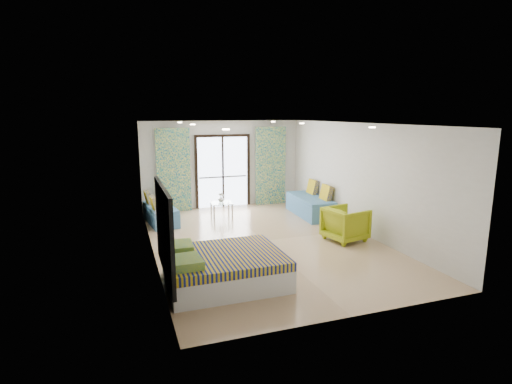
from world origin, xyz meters
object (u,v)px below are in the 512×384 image
object	(u,v)px
bed	(224,268)
coffee_table	(221,204)
armchair	(346,222)
daybed_left	(160,213)
daybed_right	(311,205)

from	to	relation	value
bed	coffee_table	size ratio (longest dim) A/B	2.89
bed	armchair	world-z (taller)	armchair
coffee_table	armchair	world-z (taller)	armchair
daybed_left	armchair	world-z (taller)	armchair
daybed_right	daybed_left	bearing A→B (deg)	174.41
bed	daybed_right	distance (m)	5.22
coffee_table	bed	bearing A→B (deg)	-103.86
daybed_left	bed	bearing A→B (deg)	-88.68
bed	daybed_right	world-z (taller)	daybed_right
armchair	bed	bearing A→B (deg)	101.25
daybed_right	armchair	size ratio (longest dim) A/B	2.31
bed	daybed_left	distance (m)	4.45
bed	daybed_left	size ratio (longest dim) A/B	1.15
daybed_left	coffee_table	world-z (taller)	daybed_left
daybed_right	bed	bearing A→B (deg)	-130.74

